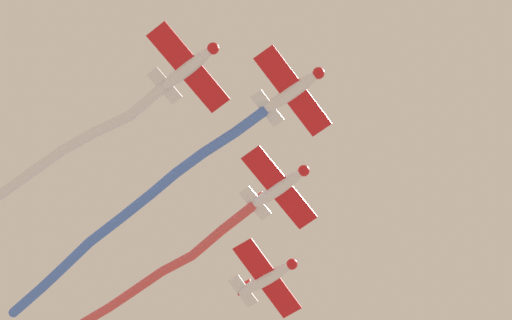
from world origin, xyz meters
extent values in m
ellipsoid|color=white|center=(4.66, 1.31, 73.48)|extent=(5.19, 3.61, 1.09)
sphere|color=red|center=(6.88, 2.58, 73.48)|extent=(1.27, 1.27, 0.93)
ellipsoid|color=#1E2D4C|center=(5.24, 1.65, 73.89)|extent=(1.52, 1.30, 0.58)
cube|color=red|center=(4.82, 1.40, 73.34)|extent=(5.45, 7.66, 0.15)
cube|color=white|center=(2.71, 0.20, 73.58)|extent=(2.40, 3.15, 0.12)
cube|color=red|center=(2.81, 0.25, 74.15)|extent=(1.13, 0.73, 1.51)
cylinder|color=#4C75DB|center=(1.19, -0.69, 73.27)|extent=(2.82, 2.05, 1.16)
cylinder|color=#4C75DB|center=(-1.27, -2.16, 73.17)|extent=(3.04, 2.26, 0.92)
cylinder|color=#4C75DB|center=(-3.77, -3.61, 73.16)|extent=(2.83, 2.03, 0.93)
cylinder|color=#4C75DB|center=(-6.21, -4.83, 73.13)|extent=(2.83, 1.86, 0.84)
cylinder|color=#4C75DB|center=(-8.95, -6.12, 73.17)|extent=(3.35, 2.17, 0.86)
cylinder|color=#4C75DB|center=(-11.85, -7.63, 72.95)|extent=(3.33, 2.28, 1.34)
cylinder|color=#4C75DB|center=(-14.57, -8.94, 72.63)|extent=(2.98, 1.80, 0.99)
cylinder|color=#4C75DB|center=(-17.11, -10.02, 72.29)|extent=(2.94, 1.84, 1.36)
cylinder|color=#4C75DB|center=(-19.84, -11.26, 71.89)|extent=(3.41, 2.12, 1.14)
sphere|color=#4C75DB|center=(2.34, -0.02, 73.42)|extent=(0.81, 0.81, 0.81)
sphere|color=#4C75DB|center=(0.03, -1.37, 73.12)|extent=(0.81, 0.81, 0.81)
sphere|color=#4C75DB|center=(-2.57, -2.94, 73.22)|extent=(0.81, 0.81, 0.81)
sphere|color=#4C75DB|center=(-4.97, -4.27, 73.11)|extent=(0.81, 0.81, 0.81)
sphere|color=#4C75DB|center=(-7.46, -5.39, 73.15)|extent=(0.81, 0.81, 0.81)
sphere|color=#4C75DB|center=(-10.44, -6.84, 73.19)|extent=(0.81, 0.81, 0.81)
sphere|color=#4C75DB|center=(-13.25, -8.42, 72.72)|extent=(0.81, 0.81, 0.81)
sphere|color=#4C75DB|center=(-15.88, -9.47, 72.55)|extent=(0.81, 0.81, 0.81)
sphere|color=#4C75DB|center=(-18.34, -10.57, 72.04)|extent=(0.81, 0.81, 0.81)
sphere|color=#4C75DB|center=(-21.33, -11.95, 71.74)|extent=(0.81, 0.81, 0.81)
ellipsoid|color=white|center=(-3.09, 3.71, 73.48)|extent=(5.21, 3.55, 1.09)
sphere|color=red|center=(-0.85, 4.94, 73.48)|extent=(1.26, 1.26, 0.93)
ellipsoid|color=#1E2D4C|center=(-2.50, 4.03, 73.89)|extent=(1.52, 1.29, 0.58)
cube|color=red|center=(-2.93, 3.80, 73.34)|extent=(5.36, 7.69, 0.15)
cube|color=white|center=(-5.06, 2.62, 73.58)|extent=(2.37, 3.16, 0.12)
cube|color=red|center=(-4.96, 2.67, 74.15)|extent=(1.13, 0.72, 1.51)
cylinder|color=#DB4C4C|center=(-6.98, 1.77, 73.68)|extent=(3.53, 2.00, 1.34)
cylinder|color=#DB4C4C|center=(-10.16, 0.47, 74.02)|extent=(3.57, 2.04, 0.96)
cylinder|color=#DB4C4C|center=(-13.14, -1.01, 74.39)|extent=(3.26, 2.33, 1.41)
cylinder|color=#DB4C4C|center=(-16.14, -2.63, 74.96)|extent=(3.76, 2.29, 1.40)
cylinder|color=#DB4C4C|center=(-19.11, -4.01, 75.62)|extent=(3.16, 1.89, 1.59)
cylinder|color=#DB4C4C|center=(-21.77, -5.35, 76.24)|extent=(3.18, 2.18, 1.32)
sphere|color=#DB4C4C|center=(-5.43, 2.41, 73.42)|extent=(0.78, 0.78, 0.78)
sphere|color=#DB4C4C|center=(-8.54, 1.13, 73.94)|extent=(0.78, 0.78, 0.78)
sphere|color=#DB4C4C|center=(-11.78, -0.18, 74.11)|extent=(0.78, 0.78, 0.78)
sphere|color=#DB4C4C|center=(-14.49, -1.84, 74.67)|extent=(0.78, 0.78, 0.78)
sphere|color=#DB4C4C|center=(-17.78, -3.43, 75.24)|extent=(0.78, 0.78, 0.78)
sphere|color=#DB4C4C|center=(-20.44, -4.60, 76.00)|extent=(0.78, 0.78, 0.78)
ellipsoid|color=white|center=(3.10, -6.65, 73.78)|extent=(5.24, 3.48, 1.09)
sphere|color=red|center=(5.35, -5.45, 73.78)|extent=(1.26, 1.26, 0.93)
ellipsoid|color=#1E2D4C|center=(3.69, -6.33, 74.19)|extent=(1.52, 1.27, 0.58)
cube|color=red|center=(3.26, -6.56, 73.64)|extent=(5.27, 7.73, 0.15)
cube|color=white|center=(1.11, -7.70, 73.88)|extent=(2.33, 3.16, 0.12)
cube|color=red|center=(1.21, -7.65, 74.45)|extent=(1.14, 0.70, 1.51)
cylinder|color=white|center=(-0.79, -8.58, 73.92)|extent=(3.51, 2.14, 1.28)
cylinder|color=white|center=(-3.58, -10.26, 74.34)|extent=(3.17, 2.65, 1.38)
cylinder|color=white|center=(-6.19, -12.20, 74.76)|extent=(3.30, 2.59, 1.28)
cylinder|color=white|center=(-9.03, -14.01, 74.99)|extent=(3.43, 2.46, 0.94)
cylinder|color=white|center=(-11.96, -15.67, 75.25)|extent=(3.41, 2.33, 1.34)
sphere|color=white|center=(0.73, -7.90, 73.72)|extent=(0.85, 0.85, 0.85)
sphere|color=white|center=(-2.32, -9.27, 74.11)|extent=(0.85, 0.85, 0.85)
sphere|color=white|center=(-4.83, -11.25, 74.57)|extent=(0.85, 0.85, 0.85)
sphere|color=white|center=(-7.54, -13.14, 74.95)|extent=(0.85, 0.85, 0.85)
sphere|color=white|center=(-10.52, -14.87, 75.03)|extent=(0.85, 0.85, 0.85)
sphere|color=white|center=(-13.40, -16.46, 75.47)|extent=(0.85, 0.85, 0.85)
ellipsoid|color=white|center=(-10.84, 6.10, 73.18)|extent=(5.07, 3.86, 1.09)
sphere|color=red|center=(-8.71, 7.50, 73.18)|extent=(1.29, 1.29, 0.93)
ellipsoid|color=#1E2D4C|center=(-10.28, 6.47, 73.59)|extent=(1.52, 1.34, 0.58)
cube|color=red|center=(-10.69, 6.20, 73.04)|extent=(5.80, 7.51, 0.15)
cube|color=white|center=(-12.72, 4.86, 73.28)|extent=(2.52, 3.10, 0.12)
cube|color=red|center=(-12.63, 4.92, 73.85)|extent=(1.10, 0.79, 1.51)
camera|label=1|loc=(23.58, -9.95, 6.71)|focal=64.51mm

